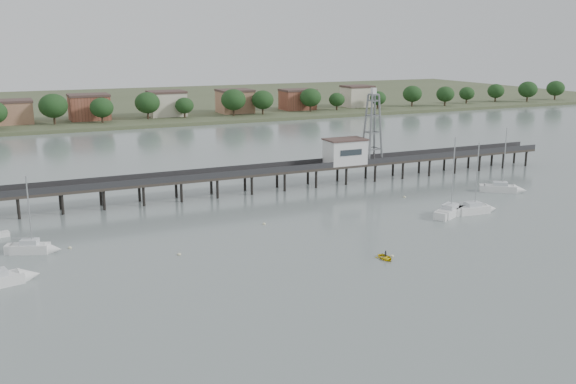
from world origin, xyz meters
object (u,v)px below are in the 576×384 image
object	(u,v)px
pier	(231,175)
lattice_tower	(373,128)
sailboat_c	(453,210)
yellow_dinghy	(385,259)
sailboat_d	(478,209)
sailboat_a	(7,279)
sailboat_e	(507,189)
sailboat_b	(37,248)

from	to	relation	value
pier	lattice_tower	bearing A→B (deg)	0.00
sailboat_c	yellow_dinghy	xyz separation A→B (m)	(-23.40, -14.97, -0.64)
sailboat_d	pier	bearing A→B (deg)	143.01
pier	yellow_dinghy	bearing A→B (deg)	-81.48
pier	sailboat_c	world-z (taller)	sailboat_c
lattice_tower	sailboat_d	distance (m)	32.39
pier	sailboat_d	xyz separation A→B (m)	(34.42, -30.52, -3.15)
sailboat_c	sailboat_a	bearing A→B (deg)	155.24
pier	yellow_dinghy	distance (m)	44.87
pier	sailboat_c	xyz separation A→B (m)	(30.02, -29.24, -3.16)
yellow_dinghy	sailboat_d	bearing A→B (deg)	28.11
lattice_tower	sailboat_e	distance (m)	29.54
pier	yellow_dinghy	world-z (taller)	pier
sailboat_a	yellow_dinghy	bearing A→B (deg)	-26.88
sailboat_b	yellow_dinghy	bearing A→B (deg)	-6.52
pier	lattice_tower	distance (m)	32.34
sailboat_e	sailboat_c	world-z (taller)	sailboat_c
pier	sailboat_d	size ratio (longest dim) A/B	11.55
yellow_dinghy	sailboat_a	bearing A→B (deg)	168.28
sailboat_c	sailboat_e	bearing A→B (deg)	-4.12
sailboat_a	yellow_dinghy	size ratio (longest dim) A/B	4.75
lattice_tower	sailboat_c	xyz separation A→B (m)	(-1.48, -29.24, -10.46)
sailboat_d	sailboat_b	bearing A→B (deg)	177.53
sailboat_d	sailboat_e	bearing A→B (deg)	37.19
yellow_dinghy	sailboat_e	bearing A→B (deg)	30.49
sailboat_a	sailboat_e	size ratio (longest dim) A/B	1.05
lattice_tower	sailboat_e	size ratio (longest dim) A/B	1.16
sailboat_e	sailboat_c	distance (m)	21.66
sailboat_a	sailboat_c	bearing A→B (deg)	-10.45
lattice_tower	yellow_dinghy	world-z (taller)	lattice_tower
sailboat_e	sailboat_c	xyz separation A→B (m)	(-19.87, -8.63, -0.00)
lattice_tower	sailboat_b	distance (m)	72.28
lattice_tower	yellow_dinghy	distance (m)	51.93
yellow_dinghy	lattice_tower	bearing A→B (deg)	62.52
sailboat_d	sailboat_a	bearing A→B (deg)	-173.74
sailboat_d	sailboat_c	xyz separation A→B (m)	(-4.40, 1.28, -0.01)
sailboat_e	yellow_dinghy	size ratio (longest dim) A/B	4.51
sailboat_d	sailboat_e	size ratio (longest dim) A/B	0.97
yellow_dinghy	pier	bearing A→B (deg)	100.40
pier	lattice_tower	xyz separation A→B (m)	(31.50, 0.00, 7.31)
sailboat_b	yellow_dinghy	xyz separation A→B (m)	(43.26, -22.47, -0.65)
sailboat_a	pier	bearing A→B (deg)	25.49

